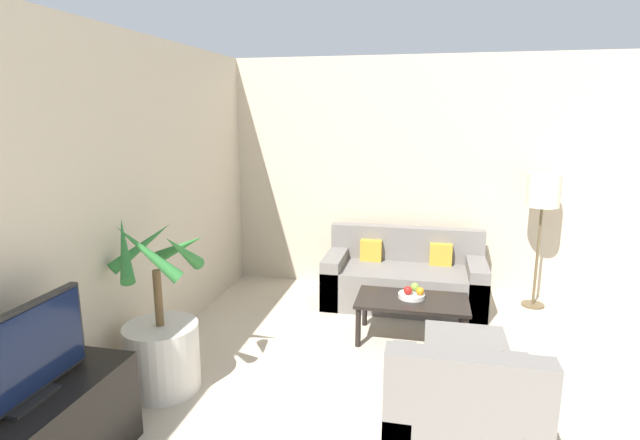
# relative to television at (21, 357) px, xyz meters

# --- Properties ---
(wall_back) EXTENTS (8.40, 0.06, 2.70)m
(wall_back) POSITION_rel_television_xyz_m (3.12, 3.87, 0.51)
(wall_back) COLOR beige
(wall_back) RESTS_ON ground_plane
(wall_left) EXTENTS (0.06, 8.16, 2.70)m
(wall_left) POSITION_rel_television_xyz_m (-0.31, 0.56, 0.51)
(wall_left) COLOR beige
(wall_left) RESTS_ON ground_plane
(television) EXTENTS (0.18, 0.89, 0.51)m
(television) POSITION_rel_television_xyz_m (0.00, 0.00, 0.00)
(television) COLOR black
(television) RESTS_ON tv_console
(potted_palm) EXTENTS (0.73, 0.72, 1.36)m
(potted_palm) POSITION_rel_television_xyz_m (0.11, 1.16, -0.46)
(potted_palm) COLOR beige
(potted_palm) RESTS_ON ground_plane
(sofa_loveseat) EXTENTS (1.71, 0.80, 0.81)m
(sofa_loveseat) POSITION_rel_television_xyz_m (1.80, 3.32, -0.56)
(sofa_loveseat) COLOR slate
(sofa_loveseat) RESTS_ON ground_plane
(floor_lamp) EXTENTS (0.33, 0.33, 1.46)m
(floor_lamp) POSITION_rel_television_xyz_m (3.19, 3.54, 0.38)
(floor_lamp) COLOR brown
(floor_lamp) RESTS_ON ground_plane
(coffee_table) EXTENTS (1.01, 0.56, 0.40)m
(coffee_table) POSITION_rel_television_xyz_m (1.92, 2.41, -0.49)
(coffee_table) COLOR black
(coffee_table) RESTS_ON ground_plane
(fruit_bowl) EXTENTS (0.24, 0.24, 0.04)m
(fruit_bowl) POSITION_rel_television_xyz_m (1.91, 2.45, -0.42)
(fruit_bowl) COLOR beige
(fruit_bowl) RESTS_ON coffee_table
(apple_red) EXTENTS (0.08, 0.08, 0.08)m
(apple_red) POSITION_rel_television_xyz_m (1.88, 2.41, -0.36)
(apple_red) COLOR red
(apple_red) RESTS_ON fruit_bowl
(apple_green) EXTENTS (0.08, 0.08, 0.08)m
(apple_green) POSITION_rel_television_xyz_m (1.94, 2.51, -0.36)
(apple_green) COLOR olive
(apple_green) RESTS_ON fruit_bowl
(orange_fruit) EXTENTS (0.07, 0.07, 0.07)m
(orange_fruit) POSITION_rel_television_xyz_m (1.99, 2.42, -0.36)
(orange_fruit) COLOR orange
(orange_fruit) RESTS_ON fruit_bowl
(armchair) EXTENTS (0.88, 0.81, 0.83)m
(armchair) POSITION_rel_television_xyz_m (2.27, 0.83, -0.57)
(armchair) COLOR slate
(armchair) RESTS_ON ground_plane
(ottoman) EXTENTS (0.60, 0.51, 0.41)m
(ottoman) POSITION_rel_television_xyz_m (2.35, 1.69, -0.64)
(ottoman) COLOR slate
(ottoman) RESTS_ON ground_plane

